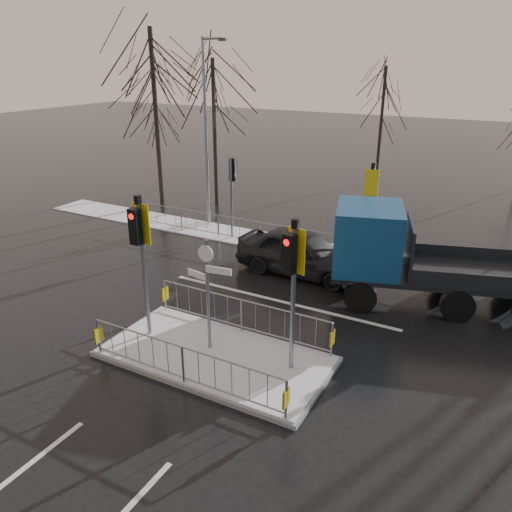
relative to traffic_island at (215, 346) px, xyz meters
The scene contains 12 objects.
ground 0.39m from the traffic_island, 42.90° to the right, with size 120.00×120.00×0.00m, color black.
snow_verge 8.60m from the traffic_island, 89.92° to the left, with size 30.00×2.00×0.04m, color silver.
lane_markings 0.52m from the traffic_island, 88.07° to the right, with size 8.00×11.38×0.01m.
traffic_island is the anchor object (origin of this frame).
far_kerb_fixtures 8.11m from the traffic_island, 87.84° to the left, with size 18.00×0.65×3.83m.
car_far_lane 6.23m from the traffic_island, 92.38° to the left, with size 1.94×4.83×1.64m, color black.
flatbed_truck 6.66m from the traffic_island, 60.37° to the left, with size 7.12×4.27×3.11m.
tree_near_a 16.23m from the traffic_island, 133.66° to the left, with size 4.75×4.75×8.97m.
tree_near_b 15.57m from the traffic_island, 122.60° to the left, with size 4.00×4.00×7.55m.
tree_near_c 18.84m from the traffic_island, 132.79° to the left, with size 3.50×3.50×6.61m.
tree_far_a 22.52m from the traffic_island, 95.17° to the left, with size 3.75×3.75×7.08m.
street_lamp_left 12.17m from the traffic_island, 124.07° to the left, with size 1.25×0.18×8.20m.
Camera 1 is at (6.29, -9.32, 7.42)m, focal length 35.00 mm.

